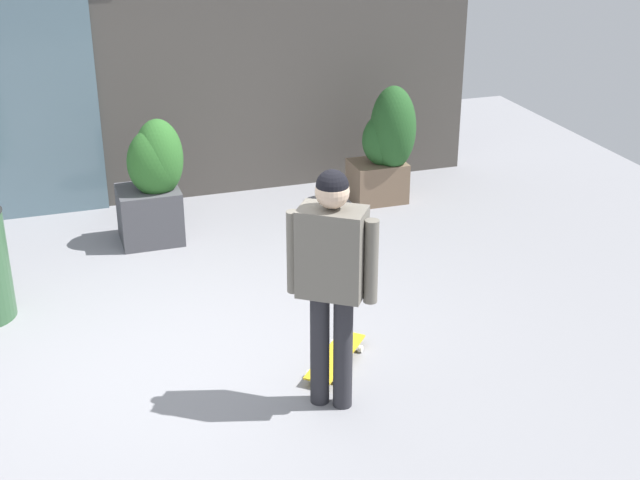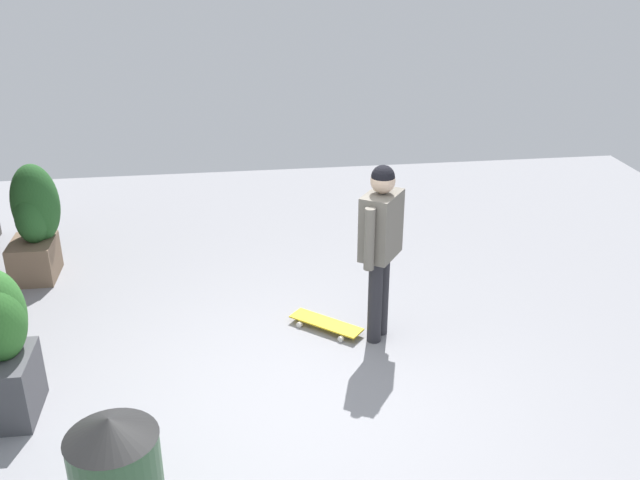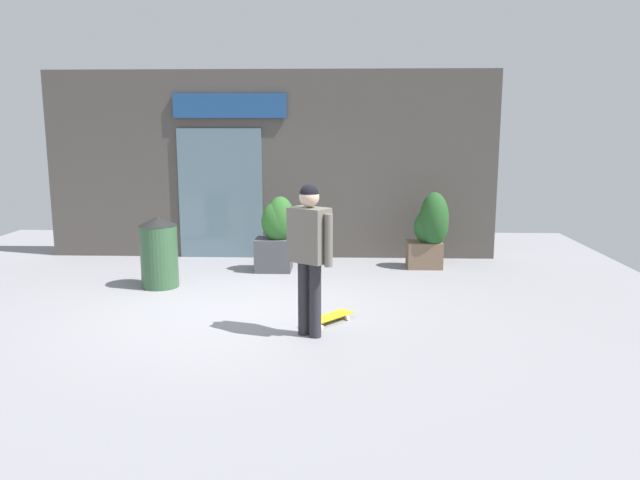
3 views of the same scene
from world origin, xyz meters
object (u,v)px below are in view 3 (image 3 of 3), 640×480
(planter_box_left, at_px, (277,233))
(trash_bin, at_px, (159,252))
(skateboard, at_px, (328,318))
(skateboarder, at_px, (309,244))
(planter_box_right, at_px, (431,230))

(planter_box_left, relative_size, trash_bin, 1.17)
(skateboard, distance_m, planter_box_left, 2.85)
(skateboarder, height_order, skateboard, skateboarder)
(skateboarder, height_order, trash_bin, skateboarder)
(skateboarder, height_order, planter_box_left, skateboarder)
(planter_box_left, bearing_deg, trash_bin, -145.96)
(planter_box_right, bearing_deg, skateboard, -118.51)
(planter_box_right, bearing_deg, trash_bin, -161.41)
(planter_box_right, bearing_deg, skateboarder, -117.77)
(planter_box_left, bearing_deg, planter_box_right, 6.78)
(skateboard, relative_size, planter_box_right, 0.55)
(skateboarder, distance_m, planter_box_right, 3.87)
(skateboard, bearing_deg, planter_box_right, 12.42)
(skateboard, relative_size, planter_box_left, 0.57)
(planter_box_left, xyz_separation_m, planter_box_right, (2.48, 0.29, 0.01))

